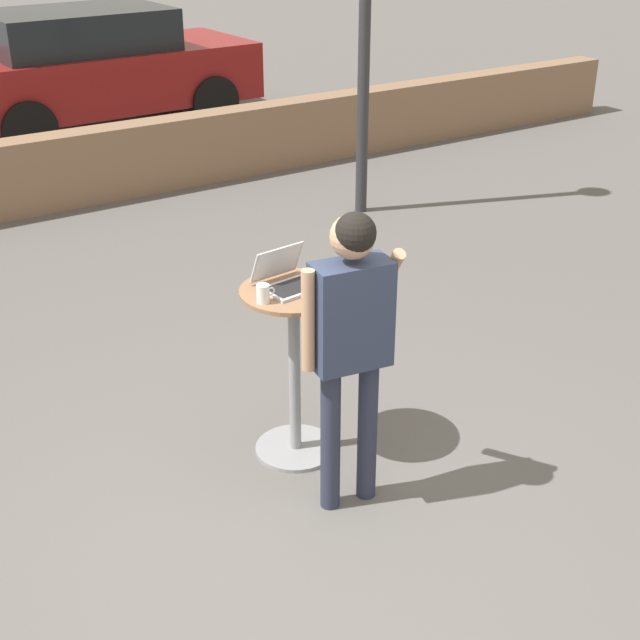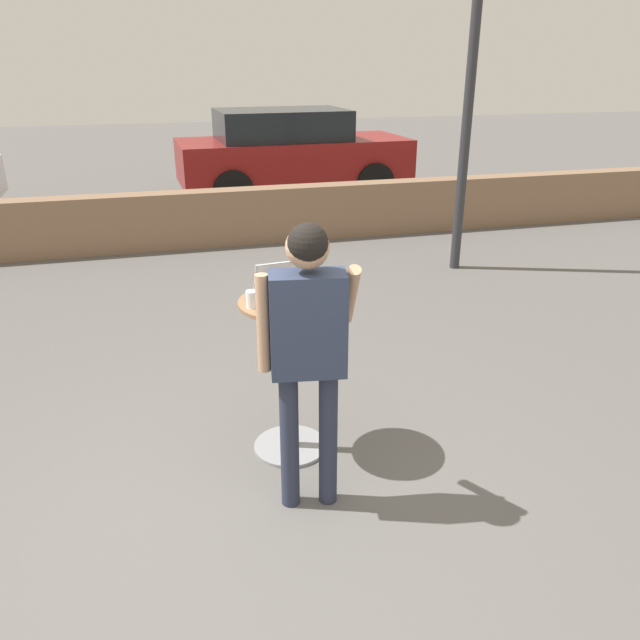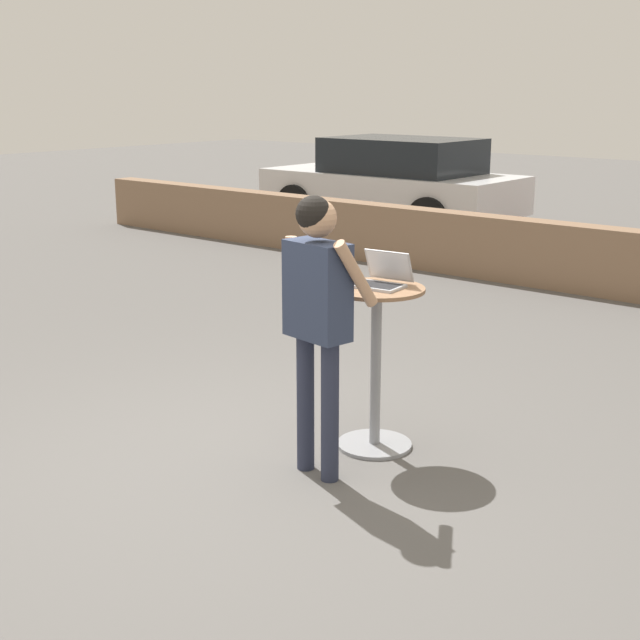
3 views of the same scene
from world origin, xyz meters
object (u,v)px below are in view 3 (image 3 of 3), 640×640
(standing_person, at_px, (317,300))
(laptop, at_px, (381,278))
(cafe_table, at_px, (376,356))
(parked_car_further_down, at_px, (394,182))
(coffee_mug, at_px, (344,276))

(standing_person, bearing_deg, laptop, 89.50)
(cafe_table, xyz_separation_m, laptop, (-0.01, 0.05, 0.51))
(laptop, bearing_deg, parked_car_further_down, 124.68)
(cafe_table, xyz_separation_m, coffee_mug, (-0.23, -0.06, 0.52))
(cafe_table, relative_size, coffee_mug, 9.82)
(cafe_table, bearing_deg, laptop, 96.38)
(cafe_table, distance_m, laptop, 0.51)
(standing_person, bearing_deg, cafe_table, 88.87)
(laptop, height_order, standing_person, standing_person)
(cafe_table, relative_size, parked_car_further_down, 0.25)
(laptop, height_order, coffee_mug, laptop)
(laptop, relative_size, coffee_mug, 3.22)
(standing_person, xyz_separation_m, parked_car_further_down, (-5.34, 8.36, -0.33))
(coffee_mug, relative_size, standing_person, 0.06)
(cafe_table, bearing_deg, parked_car_further_down, 124.52)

